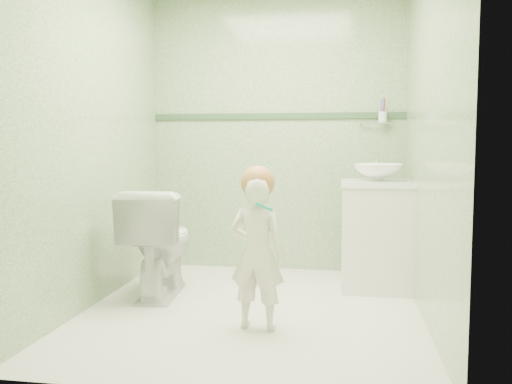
# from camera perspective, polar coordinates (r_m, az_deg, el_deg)

# --- Properties ---
(ground) EXTENTS (2.50, 2.50, 0.00)m
(ground) POSITION_cam_1_polar(r_m,az_deg,el_deg) (3.71, -0.38, -12.28)
(ground) COLOR white
(ground) RESTS_ON ground
(room_shell) EXTENTS (2.50, 2.54, 2.40)m
(room_shell) POSITION_cam_1_polar(r_m,az_deg,el_deg) (3.55, -0.40, 6.57)
(room_shell) COLOR gray
(room_shell) RESTS_ON ground
(trim_stripe) EXTENTS (2.20, 0.02, 0.05)m
(trim_stripe) POSITION_cam_1_polar(r_m,az_deg,el_deg) (4.78, 2.14, 7.96)
(trim_stripe) COLOR #365436
(trim_stripe) RESTS_ON room_shell
(vanity) EXTENTS (0.52, 0.50, 0.80)m
(vanity) POSITION_cam_1_polar(r_m,az_deg,el_deg) (4.26, 12.49, -4.62)
(vanity) COLOR white
(vanity) RESTS_ON ground
(counter) EXTENTS (0.54, 0.52, 0.04)m
(counter) POSITION_cam_1_polar(r_m,az_deg,el_deg) (4.21, 12.60, 0.89)
(counter) COLOR white
(counter) RESTS_ON vanity
(basin) EXTENTS (0.37, 0.37, 0.13)m
(basin) POSITION_cam_1_polar(r_m,az_deg,el_deg) (4.21, 12.62, 2.03)
(basin) COLOR white
(basin) RESTS_ON counter
(faucet) EXTENTS (0.03, 0.13, 0.18)m
(faucet) POSITION_cam_1_polar(r_m,az_deg,el_deg) (4.39, 12.50, 3.20)
(faucet) COLOR silver
(faucet) RESTS_ON counter
(cup_holder) EXTENTS (0.26, 0.07, 0.21)m
(cup_holder) POSITION_cam_1_polar(r_m,az_deg,el_deg) (4.69, 13.03, 7.65)
(cup_holder) COLOR silver
(cup_holder) RESTS_ON room_shell
(toilet) EXTENTS (0.50, 0.81, 0.79)m
(toilet) POSITION_cam_1_polar(r_m,az_deg,el_deg) (4.06, -10.14, -5.16)
(toilet) COLOR white
(toilet) RESTS_ON ground
(toddler) EXTENTS (0.36, 0.26, 0.91)m
(toddler) POSITION_cam_1_polar(r_m,az_deg,el_deg) (3.26, 0.11, -6.46)
(toddler) COLOR silver
(toddler) RESTS_ON ground
(hair_cap) EXTENTS (0.20, 0.20, 0.20)m
(hair_cap) POSITION_cam_1_polar(r_m,az_deg,el_deg) (3.22, 0.18, 0.98)
(hair_cap) COLOR #BD753D
(hair_cap) RESTS_ON toddler
(teal_toothbrush) EXTENTS (0.11, 0.14, 0.08)m
(teal_toothbrush) POSITION_cam_1_polar(r_m,az_deg,el_deg) (3.07, 0.79, -1.48)
(teal_toothbrush) COLOR #149884
(teal_toothbrush) RESTS_ON toddler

